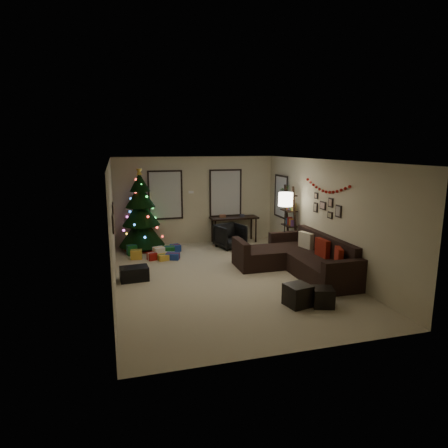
{
  "coord_description": "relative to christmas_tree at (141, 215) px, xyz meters",
  "views": [
    {
      "loc": [
        -2.38,
        -8.26,
        3.0
      ],
      "look_at": [
        0.1,
        0.6,
        1.15
      ],
      "focal_mm": 30.98,
      "sensor_mm": 36.0,
      "label": 1
    }
  ],
  "objects": [
    {
      "name": "desk_chair",
      "position": [
        2.57,
        -0.56,
        -0.66
      ],
      "size": [
        0.87,
        0.84,
        0.72
      ],
      "primitive_type": "imported",
      "rotation": [
        0.0,
        0.0,
        0.31
      ],
      "color": "black",
      "rests_on": "floor"
    },
    {
      "name": "wall_left",
      "position": [
        -0.78,
        -3.13,
        0.33
      ],
      "size": [
        0.0,
        7.0,
        7.0
      ],
      "primitive_type": "plane",
      "rotation": [
        1.57,
        0.0,
        1.57
      ],
      "color": "beige",
      "rests_on": "floor"
    },
    {
      "name": "stocking_right",
      "position": [
        1.91,
        0.46,
        0.54
      ],
      "size": [
        0.2,
        0.05,
        0.36
      ],
      "color": "#990F0C",
      "rests_on": "wall_back"
    },
    {
      "name": "window_back_left",
      "position": [
        0.77,
        0.34,
        0.53
      ],
      "size": [
        1.05,
        0.06,
        1.5
      ],
      "color": "#728CB2",
      "rests_on": "wall_back"
    },
    {
      "name": "gallery",
      "position": [
        4.2,
        -3.2,
        0.55
      ],
      "size": [
        0.03,
        1.25,
        0.54
      ],
      "color": "black",
      "rests_on": "wall_right"
    },
    {
      "name": "wall_back",
      "position": [
        1.72,
        0.37,
        0.33
      ],
      "size": [
        5.0,
        0.0,
        5.0
      ],
      "primitive_type": "plane",
      "rotation": [
        1.57,
        0.0,
        0.0
      ],
      "color": "beige",
      "rests_on": "floor"
    },
    {
      "name": "pillow_cream",
      "position": [
        3.93,
        -2.75,
        -0.39
      ],
      "size": [
        0.23,
        0.47,
        0.45
      ],
      "primitive_type": "cube",
      "rotation": [
        0.0,
        0.0,
        0.23
      ],
      "color": "beige",
      "rests_on": "sofa"
    },
    {
      "name": "ceiling",
      "position": [
        1.72,
        -3.13,
        1.68
      ],
      "size": [
        7.0,
        7.0,
        0.0
      ],
      "primitive_type": "plane",
      "rotation": [
        3.14,
        0.0,
        0.0
      ],
      "color": "white",
      "rests_on": "floor"
    },
    {
      "name": "wall_right",
      "position": [
        4.22,
        -3.13,
        0.33
      ],
      "size": [
        0.0,
        7.0,
        7.0
      ],
      "primitive_type": "plane",
      "rotation": [
        1.57,
        0.0,
        -1.57
      ],
      "color": "beige",
      "rests_on": "floor"
    },
    {
      "name": "art_map",
      "position": [
        -0.76,
        -2.39,
        0.46
      ],
      "size": [
        0.04,
        0.6,
        0.5
      ],
      "color": "black",
      "rests_on": "wall_left"
    },
    {
      "name": "floor",
      "position": [
        1.72,
        -3.13,
        -1.02
      ],
      "size": [
        7.0,
        7.0,
        0.0
      ],
      "primitive_type": "plane",
      "color": "beige",
      "rests_on": "ground"
    },
    {
      "name": "ottoman_near",
      "position": [
        2.58,
        -5.06,
        -0.81
      ],
      "size": [
        0.52,
        0.52,
        0.42
      ],
      "primitive_type": "cube",
      "rotation": [
        0.0,
        0.0,
        0.21
      ],
      "color": "black",
      "rests_on": "floor"
    },
    {
      "name": "ottoman_far",
      "position": [
        3.03,
        -5.21,
        -0.84
      ],
      "size": [
        0.49,
        0.49,
        0.36
      ],
      "primitive_type": "cube",
      "rotation": [
        0.0,
        0.0,
        -0.32
      ],
      "color": "black",
      "rests_on": "floor"
    },
    {
      "name": "storage_bin",
      "position": [
        -0.37,
        -2.75,
        -0.86
      ],
      "size": [
        0.66,
        0.46,
        0.31
      ],
      "primitive_type": "cube",
      "rotation": [
        0.0,
        0.0,
        0.07
      ],
      "color": "black",
      "rests_on": "floor"
    },
    {
      "name": "garland",
      "position": [
        4.17,
        -3.19,
        1.03
      ],
      "size": [
        0.08,
        1.9,
        0.3
      ],
      "primitive_type": null,
      "color": "#A5140C",
      "rests_on": "wall_right"
    },
    {
      "name": "window_right_wall",
      "position": [
        4.19,
        -0.58,
        0.48
      ],
      "size": [
        0.06,
        0.9,
        1.3
      ],
      "color": "#728CB2",
      "rests_on": "wall_right"
    },
    {
      "name": "potted_plant",
      "position": [
        4.02,
        -1.14,
        0.76
      ],
      "size": [
        0.52,
        0.5,
        0.44
      ],
      "primitive_type": "imported",
      "rotation": [
        0.0,
        0.0,
        0.61
      ],
      "color": "#4C4C4C",
      "rests_on": "bookshelf"
    },
    {
      "name": "floor_lamp",
      "position": [
        3.67,
        -2.01,
        0.48
      ],
      "size": [
        0.38,
        0.38,
        1.8
      ],
      "rotation": [
        0.0,
        0.0,
        -0.07
      ],
      "color": "black",
      "rests_on": "floor"
    },
    {
      "name": "pillow_red_a",
      "position": [
        3.93,
        -4.27,
        -0.38
      ],
      "size": [
        0.24,
        0.42,
        0.41
      ],
      "primitive_type": "cube",
      "rotation": [
        0.0,
        0.0,
        -0.35
      ],
      "color": "maroon",
      "rests_on": "sofa"
    },
    {
      "name": "sofa",
      "position": [
        3.53,
        -3.17,
        -0.72
      ],
      "size": [
        2.08,
        3.01,
        0.92
      ],
      "color": "black",
      "rests_on": "floor"
    },
    {
      "name": "presents",
      "position": [
        0.37,
        -0.98,
        -0.91
      ],
      "size": [
        1.5,
        1.13,
        0.3
      ],
      "rotation": [
        0.0,
        0.0,
        0.32
      ],
      "color": "#14591E",
      "rests_on": "floor"
    },
    {
      "name": "window_back_right",
      "position": [
        2.67,
        0.34,
        0.53
      ],
      "size": [
        1.05,
        0.06,
        1.5
      ],
      "color": "#728CB2",
      "rests_on": "wall_back"
    },
    {
      "name": "art_abstract",
      "position": [
        -0.76,
        -3.59,
        0.49
      ],
      "size": [
        0.04,
        0.45,
        0.35
      ],
      "color": "black",
      "rests_on": "wall_left"
    },
    {
      "name": "pillow_red_b",
      "position": [
        3.93,
        -3.57,
        -0.38
      ],
      "size": [
        0.14,
        0.47,
        0.47
      ],
      "primitive_type": "cube",
      "rotation": [
        0.0,
        0.0,
        0.04
      ],
      "color": "maroon",
      "rests_on": "sofa"
    },
    {
      "name": "desk",
      "position": [
        2.89,
        0.09,
        -0.3
      ],
      "size": [
        1.5,
        0.54,
        0.81
      ],
      "color": "black",
      "rests_on": "floor"
    },
    {
      "name": "christmas_tree",
      "position": [
        0.0,
        0.0,
        0.0
      ],
      "size": [
        1.32,
        1.32,
        2.46
      ],
      "rotation": [
        0.0,
        0.0,
        -0.3
      ],
      "color": "black",
      "rests_on": "floor"
    },
    {
      "name": "stocking_left",
      "position": [
        1.58,
        0.4,
        0.46
      ],
      "size": [
        0.2,
        0.05,
        0.36
      ],
      "color": "#990F0C",
      "rests_on": "wall_back"
    },
    {
      "name": "wall_front",
      "position": [
        1.72,
        -6.63,
        0.33
      ],
      "size": [
        5.0,
        0.0,
        5.0
      ],
      "primitive_type": "plane",
      "rotation": [
        -1.57,
        0.0,
        0.0
      ],
      "color": "beige",
      "rests_on": "floor"
    },
    {
      "name": "bookshelf",
      "position": [
        4.02,
        -1.6,
        -0.08
      ],
      "size": [
        0.3,
        0.57,
        1.95
      ],
      "color": "black",
      "rests_on": "floor"
    }
  ]
}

